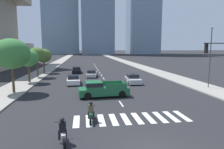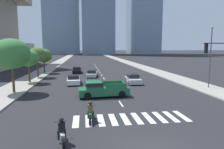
{
  "view_description": "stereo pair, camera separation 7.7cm",
  "coord_description": "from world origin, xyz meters",
  "views": [
    {
      "loc": [
        -3.51,
        -8.86,
        5.25
      ],
      "look_at": [
        0.0,
        15.15,
        2.0
      ],
      "focal_mm": 32.04,
      "sensor_mm": 36.0,
      "label": 1
    },
    {
      "loc": [
        -3.43,
        -8.87,
        5.25
      ],
      "look_at": [
        0.0,
        15.15,
        2.0
      ],
      "focal_mm": 32.04,
      "sensor_mm": 36.0,
      "label": 2
    }
  ],
  "objects": [
    {
      "name": "street_tree_nearest",
      "position": [
        -11.46,
        15.12,
        4.58
      ],
      "size": [
        4.03,
        4.03,
        6.15
      ],
      "color": "#4C3823",
      "rests_on": "sidewalk_west"
    },
    {
      "name": "motorcycle_trailing",
      "position": [
        -4.7,
        1.94,
        0.58
      ],
      "size": [
        0.77,
        2.12,
        1.49
      ],
      "rotation": [
        0.0,
        0.0,
        1.77
      ],
      "color": "black",
      "rests_on": "ground"
    },
    {
      "name": "sedan_silver_3",
      "position": [
        3.83,
        19.82,
        0.61
      ],
      "size": [
        1.94,
        4.4,
        1.34
      ],
      "rotation": [
        0.0,
        0.0,
        -1.61
      ],
      "color": "#B7BABF",
      "rests_on": "ground"
    },
    {
      "name": "sidewalk_east",
      "position": [
        12.26,
        30.0,
        0.07
      ],
      "size": [
        4.0,
        260.0,
        0.15
      ],
      "primitive_type": "cube",
      "color": "gray",
      "rests_on": "ground"
    },
    {
      "name": "lane_divider_center",
      "position": [
        0.0,
        33.15,
        0.0
      ],
      "size": [
        0.14,
        50.0,
        0.01
      ],
      "color": "silver",
      "rests_on": "ground"
    },
    {
      "name": "crosswalk_near",
      "position": [
        -0.0,
        5.15,
        0.0
      ],
      "size": [
        8.55,
        2.48,
        0.01
      ],
      "color": "silver",
      "rests_on": "ground"
    },
    {
      "name": "street_tree_second",
      "position": [
        -11.46,
        22.03,
        3.74
      ],
      "size": [
        3.0,
        3.0,
        4.89
      ],
      "color": "#4C3823",
      "rests_on": "sidewalk_west"
    },
    {
      "name": "sedan_black_2",
      "position": [
        -4.84,
        33.59,
        0.58
      ],
      "size": [
        1.82,
        4.58,
        1.27
      ],
      "rotation": [
        0.0,
        0.0,
        1.58
      ],
      "color": "black",
      "rests_on": "ground"
    },
    {
      "name": "street_tree_third",
      "position": [
        -11.46,
        27.66,
        4.06
      ],
      "size": [
        2.99,
        2.99,
        5.21
      ],
      "color": "#4C3823",
      "rests_on": "sidewalk_west"
    },
    {
      "name": "street_tree_fourth",
      "position": [
        -11.46,
        33.7,
        3.67
      ],
      "size": [
        3.25,
        3.25,
        4.91
      ],
      "color": "#4C3823",
      "rests_on": "sidewalk_west"
    },
    {
      "name": "street_lamp_east",
      "position": [
        12.56,
        14.54,
        4.61
      ],
      "size": [
        0.5,
        0.24,
        7.72
      ],
      "color": "#3F3F42",
      "rests_on": "sidewalk_east"
    },
    {
      "name": "sidewalk_west",
      "position": [
        -12.26,
        30.0,
        0.07
      ],
      "size": [
        4.0,
        260.0,
        0.15
      ],
      "primitive_type": "cube",
      "color": "gray",
      "rests_on": "ground"
    },
    {
      "name": "sedan_silver_1",
      "position": [
        -1.94,
        27.49,
        0.56
      ],
      "size": [
        2.18,
        4.79,
        1.2
      ],
      "rotation": [
        0.0,
        0.0,
        1.47
      ],
      "color": "#B7BABF",
      "rests_on": "ground"
    },
    {
      "name": "pickup_truck",
      "position": [
        -1.62,
        12.23,
        0.81
      ],
      "size": [
        5.49,
        2.49,
        1.67
      ],
      "rotation": [
        0.0,
        0.0,
        3.22
      ],
      "color": "#1E6038",
      "rests_on": "ground"
    },
    {
      "name": "office_tower_left_skyline",
      "position": [
        -20.53,
        167.46,
        40.9
      ],
      "size": [
        28.32,
        27.45,
        89.83
      ],
      "color": "#7A93A8",
      "rests_on": "ground"
    },
    {
      "name": "sedan_white_0",
      "position": [
        -4.94,
        20.63,
        0.6
      ],
      "size": [
        2.01,
        4.77,
        1.29
      ],
      "rotation": [
        0.0,
        0.0,
        1.62
      ],
      "color": "silver",
      "rests_on": "ground"
    },
    {
      "name": "motorcycle_lead",
      "position": [
        -2.99,
        5.04,
        0.58
      ],
      "size": [
        0.7,
        2.07,
        1.49
      ],
      "rotation": [
        0.0,
        0.0,
        1.47
      ],
      "color": "black",
      "rests_on": "ground"
    }
  ]
}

